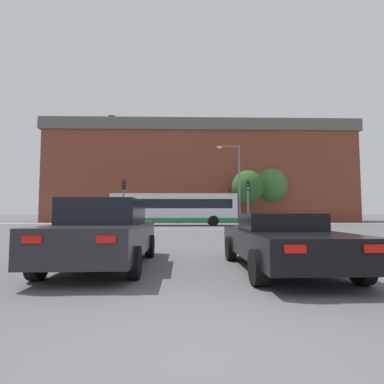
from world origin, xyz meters
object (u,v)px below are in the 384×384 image
(car_saloon_left, at_px, (105,232))
(pedestrian_waiting, at_px, (177,216))
(traffic_light_near_right, at_px, (248,196))
(street_lamp_junction, at_px, (236,177))
(bus_crossing_lead, at_px, (174,209))
(traffic_light_near_left, at_px, (123,195))
(car_roadster_right, at_px, (282,241))
(traffic_light_far_right, at_px, (229,199))

(car_saloon_left, relative_size, pedestrian_waiting, 2.96)
(car_saloon_left, distance_m, traffic_light_near_right, 18.39)
(street_lamp_junction, bearing_deg, car_saloon_left, -107.59)
(car_saloon_left, bearing_deg, bus_crossing_lead, 87.20)
(car_saloon_left, relative_size, traffic_light_near_right, 1.20)
(traffic_light_near_left, distance_m, pedestrian_waiting, 13.50)
(car_roadster_right, bearing_deg, pedestrian_waiting, 95.15)
(car_saloon_left, height_order, traffic_light_near_left, traffic_light_near_left)
(bus_crossing_lead, bearing_deg, car_saloon_left, 177.89)
(traffic_light_far_right, bearing_deg, street_lamp_junction, -93.22)
(car_roadster_right, bearing_deg, car_saloon_left, 171.73)
(traffic_light_near_left, bearing_deg, traffic_light_far_right, 50.20)
(car_roadster_right, bearing_deg, traffic_light_far_right, 82.93)
(traffic_light_far_right, distance_m, street_lamp_junction, 7.23)
(traffic_light_near_left, xyz_separation_m, pedestrian_waiting, (3.90, 12.81, -1.72))
(traffic_light_far_right, height_order, street_lamp_junction, street_lamp_junction)
(car_roadster_right, bearing_deg, bus_crossing_lead, 97.05)
(traffic_light_near_right, bearing_deg, car_saloon_left, -112.63)
(traffic_light_far_right, xyz_separation_m, pedestrian_waiting, (-6.31, 0.55, -1.99))
(car_saloon_left, xyz_separation_m, traffic_light_far_right, (7.27, 28.68, 2.11))
(bus_crossing_lead, height_order, traffic_light_near_right, traffic_light_near_right)
(street_lamp_junction, bearing_deg, bus_crossing_lead, 169.11)
(car_roadster_right, xyz_separation_m, street_lamp_junction, (2.80, 22.24, 4.17))
(bus_crossing_lead, height_order, traffic_light_near_left, traffic_light_near_left)
(pedestrian_waiting, bearing_deg, traffic_light_near_right, -41.58)
(car_saloon_left, distance_m, pedestrian_waiting, 29.24)
(street_lamp_junction, distance_m, pedestrian_waiting, 10.33)
(traffic_light_near_left, height_order, pedestrian_waiting, traffic_light_near_left)
(car_saloon_left, relative_size, street_lamp_junction, 0.59)
(pedestrian_waiting, bearing_deg, car_roadster_right, -61.84)
(traffic_light_far_right, bearing_deg, pedestrian_waiting, 175.05)
(traffic_light_near_left, bearing_deg, bus_crossing_lead, 59.63)
(car_saloon_left, bearing_deg, traffic_light_near_left, 99.47)
(car_saloon_left, xyz_separation_m, traffic_light_near_right, (7.04, 16.89, 1.85))
(car_roadster_right, height_order, pedestrian_waiting, pedestrian_waiting)
(traffic_light_near_right, height_order, street_lamp_junction, street_lamp_junction)
(bus_crossing_lead, relative_size, pedestrian_waiting, 7.75)
(traffic_light_near_right, bearing_deg, pedestrian_waiting, 116.24)
(traffic_light_near_right, distance_m, pedestrian_waiting, 13.86)
(car_saloon_left, xyz_separation_m, traffic_light_near_left, (-2.94, 16.41, 1.84))
(car_saloon_left, bearing_deg, street_lamp_junction, 71.71)
(street_lamp_junction, bearing_deg, traffic_light_near_right, -88.11)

